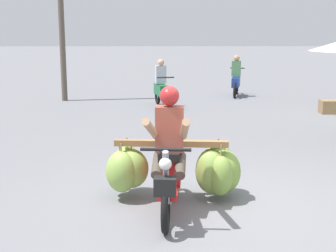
{
  "coord_description": "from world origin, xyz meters",
  "views": [
    {
      "loc": [
        -0.61,
        -5.59,
        2.24
      ],
      "look_at": [
        -0.52,
        0.98,
        0.9
      ],
      "focal_mm": 50.56,
      "sensor_mm": 36.0,
      "label": 1
    }
  ],
  "objects_px": {
    "motorbike_main_loaded": "(175,167)",
    "produce_crate": "(331,107)",
    "motorbike_distant_ahead_left": "(236,80)",
    "motorbike_distant_ahead_right": "(161,88)"
  },
  "relations": [
    {
      "from": "motorbike_distant_ahead_right",
      "to": "produce_crate",
      "type": "distance_m",
      "value": 4.79
    },
    {
      "from": "motorbike_main_loaded",
      "to": "produce_crate",
      "type": "distance_m",
      "value": 8.02
    },
    {
      "from": "motorbike_distant_ahead_left",
      "to": "motorbike_distant_ahead_right",
      "type": "bearing_deg",
      "value": -139.6
    },
    {
      "from": "motorbike_distant_ahead_right",
      "to": "produce_crate",
      "type": "relative_size",
      "value": 2.85
    },
    {
      "from": "motorbike_main_loaded",
      "to": "motorbike_distant_ahead_left",
      "type": "distance_m",
      "value": 10.33
    },
    {
      "from": "motorbike_main_loaded",
      "to": "motorbike_distant_ahead_right",
      "type": "relative_size",
      "value": 1.17
    },
    {
      "from": "motorbike_distant_ahead_left",
      "to": "motorbike_main_loaded",
      "type": "bearing_deg",
      "value": -103.17
    },
    {
      "from": "motorbike_distant_ahead_right",
      "to": "produce_crate",
      "type": "xyz_separation_m",
      "value": [
        4.62,
        -1.21,
        -0.39
      ]
    },
    {
      "from": "motorbike_distant_ahead_right",
      "to": "motorbike_distant_ahead_left",
      "type": "bearing_deg",
      "value": 40.4
    },
    {
      "from": "motorbike_distant_ahead_left",
      "to": "produce_crate",
      "type": "bearing_deg",
      "value": -58.47
    }
  ]
}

